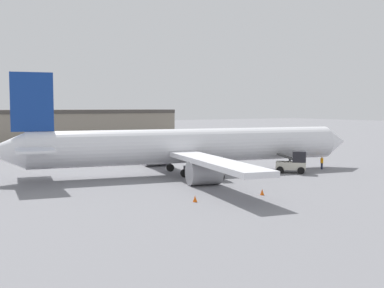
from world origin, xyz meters
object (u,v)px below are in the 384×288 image
at_px(airplane, 184,147).
at_px(safety_cone_near, 262,192).
at_px(ground_crew_worker, 322,162).
at_px(baggage_tug, 214,170).
at_px(safety_cone_far, 195,199).
at_px(belt_loader_truck, 293,163).

distance_m(airplane, safety_cone_near, 15.51).
distance_m(airplane, ground_crew_worker, 17.82).
relative_size(baggage_tug, safety_cone_far, 5.38).
height_order(baggage_tug, safety_cone_near, baggage_tug).
height_order(belt_loader_truck, safety_cone_far, belt_loader_truck).
xyz_separation_m(baggage_tug, safety_cone_far, (-8.00, -9.35, -0.82)).
relative_size(airplane, safety_cone_far, 80.59).
bearing_deg(belt_loader_truck, safety_cone_far, -109.39).
distance_m(ground_crew_worker, baggage_tug, 16.35).
bearing_deg(ground_crew_worker, baggage_tug, 83.61).
xyz_separation_m(baggage_tug, belt_loader_truck, (10.97, -0.44, 0.13)).
distance_m(airplane, baggage_tug, 5.87).
relative_size(airplane, safety_cone_near, 80.59).
relative_size(ground_crew_worker, baggage_tug, 0.54).
bearing_deg(safety_cone_near, belt_loader_truck, 37.23).
bearing_deg(belt_loader_truck, ground_crew_worker, 52.80).
relative_size(airplane, baggage_tug, 14.99).
bearing_deg(safety_cone_near, baggage_tug, 82.48).
bearing_deg(belt_loader_truck, airplane, -161.71).
relative_size(baggage_tug, safety_cone_near, 5.38).
xyz_separation_m(ground_crew_worker, safety_cone_far, (-24.34, -9.60, -0.58)).
height_order(ground_crew_worker, baggage_tug, baggage_tug).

